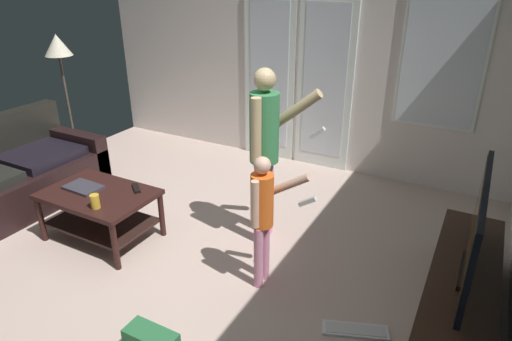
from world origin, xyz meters
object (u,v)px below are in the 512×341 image
Objects in this scene: laptop_closed at (83,187)px; tv_remote_black at (136,188)px; coffee_table at (100,205)px; tv_stand at (460,297)px; flat_screen_tv at (476,231)px; cup_near_edge at (95,201)px; person_adult at (266,142)px; leather_couch at (7,181)px; floor_lamp at (59,56)px; person_child at (263,211)px; loose_keyboard at (355,330)px.

laptop_closed reaches higher than tv_remote_black.
coffee_table is 2.95m from tv_stand.
cup_near_edge is (-2.72, -0.61, -0.20)m from flat_screen_tv.
person_adult is 1.66m from laptop_closed.
laptop_closed is at bearing 1.02° from leather_couch.
leather_couch is at bearing -163.91° from person_adult.
coffee_table is 0.34m from cup_near_edge.
flat_screen_tv is at bearing 12.70° from cup_near_edge.
cup_near_edge is at bearing -26.68° from laptop_closed.
person_adult is at bearing 169.77° from flat_screen_tv.
floor_lamp reaches higher than tv_stand.
person_adult is at bearing 40.27° from cup_near_edge.
flat_screen_tv is at bearing 7.95° from coffee_table.
laptop_closed is at bearing -172.38° from tv_stand.
tv_stand is (4.18, 0.43, -0.10)m from leather_couch.
leather_couch is 1.47× the size of flat_screen_tv.
person_child is (-1.36, -0.28, -0.09)m from flat_screen_tv.
person_adult is 1.22m from tv_remote_black.
person_adult reaches higher than laptop_closed.
loose_keyboard is at bearing -12.00° from person_child.
laptop_closed reaches higher than loose_keyboard.
coffee_table is 0.55× the size of tv_stand.
coffee_table is at bearing -175.26° from person_child.
person_adult is 3.34× the size of loose_keyboard.
person_child is at bearing -63.91° from person_adult.
tv_remote_black is at bearing 176.75° from person_child.
person_child is 1.31m from tv_remote_black.
laptop_closed is at bearing -177.01° from coffee_table.
cup_near_edge reaches higher than loose_keyboard.
floor_lamp is at bearing 172.44° from person_adult.
laptop_closed is 0.47m from tv_remote_black.
tv_stand is 2.68m from tv_remote_black.
tv_remote_black is (-1.01, -0.50, -0.45)m from person_adult.
leather_couch is 1.16× the size of floor_lamp.
cup_near_edge reaches higher than laptop_closed.
flat_screen_tv is 1.68m from person_adult.
leather_couch is 1.91× the size of coffee_table.
tv_remote_black is (0.42, 0.21, -0.00)m from laptop_closed.
leather_couch is at bearing -174.06° from flat_screen_tv.
tv_remote_black is at bearing -175.68° from tv_stand.
cup_near_edge reaches higher than tv_stand.
cup_near_edge reaches higher than coffee_table.
floor_lamp is at bearing 143.89° from laptop_closed.
coffee_table is at bearing -172.12° from tv_stand.
tv_stand is 1.41× the size of flat_screen_tv.
person_child reaches higher than leather_couch.
person_child is 1.73m from laptop_closed.
floor_lamp is at bearing 171.41° from tv_stand.
tv_remote_black is at bearing 173.40° from loose_keyboard.
leather_couch is 1.19× the size of person_adult.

